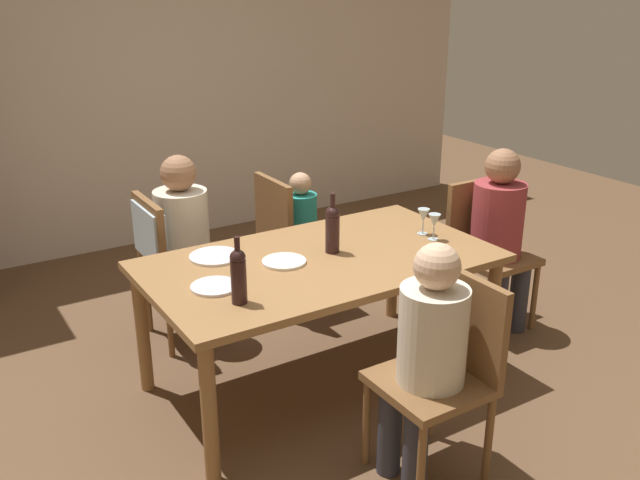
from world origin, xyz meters
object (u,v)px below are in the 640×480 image
at_px(chair_far_left, 164,251).
at_px(wine_glass_near_left, 434,221).
at_px(dining_table, 320,272).
at_px(person_man_guest, 187,235).
at_px(chair_right_end, 485,243).
at_px(person_woman_host, 500,228).
at_px(chair_far_right, 289,234).
at_px(person_man_bearded, 427,348).
at_px(chair_near, 446,363).
at_px(person_child_small, 304,227).
at_px(dinner_plate_guest_right, 215,286).
at_px(wine_bottle_dark_red, 238,274).
at_px(handbag, 344,279).
at_px(wine_glass_centre, 423,216).
at_px(wine_bottle_tall_green, 333,228).
at_px(dinner_plate_guest_left, 215,256).
at_px(dinner_plate_host, 284,261).

height_order(chair_far_left, wine_glass_near_left, chair_far_left).
xyz_separation_m(dining_table, person_man_guest, (-0.38, 0.89, 0.00)).
relative_size(chair_right_end, person_woman_host, 0.79).
relative_size(chair_far_right, person_man_bearded, 0.83).
bearing_deg(person_man_bearded, chair_near, -90.00).
bearing_deg(chair_far_left, person_child_small, 90.00).
distance_m(person_woman_host, person_man_bearded, 1.57).
bearing_deg(person_woman_host, dinner_plate_guest_right, 0.79).
bearing_deg(wine_bottle_dark_red, handbag, 40.50).
relative_size(chair_far_left, person_man_guest, 0.80).
distance_m(person_man_bearded, wine_glass_centre, 1.16).
bearing_deg(wine_glass_near_left, wine_bottle_tall_green, 166.30).
bearing_deg(wine_bottle_dark_red, person_woman_host, 7.06).
height_order(chair_right_end, chair_far_left, same).
bearing_deg(wine_glass_centre, person_man_guest, 140.38).
bearing_deg(chair_right_end, person_child_small, -43.20).
bearing_deg(chair_right_end, chair_far_left, -23.83).
xyz_separation_m(chair_far_right, wine_bottle_dark_red, (-0.90, -1.15, 0.34)).
height_order(dining_table, wine_bottle_dark_red, wine_bottle_dark_red).
bearing_deg(chair_near, wine_glass_near_left, -36.94).
height_order(person_man_guest, handbag, person_man_guest).
height_order(dinner_plate_guest_left, handbag, dinner_plate_guest_left).
relative_size(wine_glass_centre, dinner_plate_guest_left, 0.56).
relative_size(person_man_bearded, dinner_plate_guest_right, 4.91).
bearing_deg(wine_bottle_tall_green, chair_right_end, 2.38).
distance_m(chair_right_end, dinner_plate_guest_left, 1.77).
xyz_separation_m(person_man_guest, dinner_plate_guest_right, (-0.23, -0.94, 0.08)).
relative_size(wine_bottle_tall_green, wine_bottle_dark_red, 1.03).
relative_size(chair_far_right, dinner_plate_host, 4.06).
relative_size(wine_glass_near_left, wine_glass_centre, 1.00).
height_order(chair_far_right, dinner_plate_guest_right, chair_far_right).
distance_m(wine_bottle_dark_red, wine_glass_centre, 1.30).
relative_size(chair_far_right, wine_glass_centre, 6.17).
relative_size(person_child_small, dinner_plate_guest_right, 4.16).
distance_m(wine_glass_near_left, wine_glass_centre, 0.11).
xyz_separation_m(wine_bottle_tall_green, handbag, (0.66, 0.85, -0.77)).
height_order(dining_table, handbag, dining_table).
distance_m(chair_right_end, person_child_small, 1.17).
relative_size(person_man_bearded, dinner_plate_guest_left, 4.14).
height_order(chair_far_left, person_child_small, person_child_small).
relative_size(chair_right_end, dinner_plate_guest_left, 3.45).
distance_m(chair_right_end, chair_near, 1.54).
xyz_separation_m(chair_near, chair_far_left, (-0.62, 1.78, 0.06)).
bearing_deg(chair_far_left, person_man_guest, 90.00).
distance_m(dining_table, chair_far_right, 0.95).
bearing_deg(person_child_small, dinner_plate_guest_right, -48.05).
bearing_deg(handbag, chair_near, -110.65).
bearing_deg(person_man_guest, handbag, 90.00).
bearing_deg(dinner_plate_guest_left, chair_near, -65.27).
height_order(chair_right_end, wine_glass_centre, chair_right_end).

